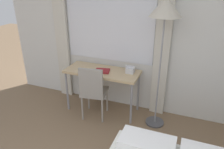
% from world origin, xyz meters
% --- Properties ---
extents(wall_back_with_window, '(4.91, 0.13, 2.70)m').
position_xyz_m(wall_back_with_window, '(-0.06, 2.85, 1.35)').
color(wall_back_with_window, silver).
rests_on(wall_back_with_window, ground_plane).
extents(desk, '(1.25, 0.51, 0.76)m').
position_xyz_m(desk, '(-0.48, 2.51, 0.69)').
color(desk, tan).
rests_on(desk, ground_plane).
extents(desk_chair, '(0.46, 0.46, 0.94)m').
position_xyz_m(desk_chair, '(-0.52, 2.23, 0.53)').
color(desk_chair, gray).
rests_on(desk_chair, ground_plane).
extents(standing_lamp, '(0.44, 0.44, 1.98)m').
position_xyz_m(standing_lamp, '(0.47, 2.45, 1.74)').
color(standing_lamp, '#4C4C51').
rests_on(standing_lamp, ground_plane).
extents(telephone, '(0.15, 0.14, 0.12)m').
position_xyz_m(telephone, '(-0.02, 2.60, 0.81)').
color(telephone, silver).
rests_on(telephone, desk).
extents(book, '(0.27, 0.24, 0.02)m').
position_xyz_m(book, '(-0.47, 2.47, 0.78)').
color(book, maroon).
rests_on(book, desk).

